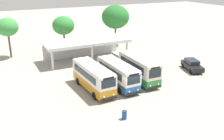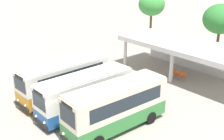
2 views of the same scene
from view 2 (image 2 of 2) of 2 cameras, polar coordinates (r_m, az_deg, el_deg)
The scene contains 10 objects.
ground_plane at distance 21.53m, azimuth -11.56°, elevation -10.47°, with size 180.00×180.00×0.00m, color #A39E93.
city_bus_nearest_orange at distance 24.67m, azimuth -9.25°, elevation -1.60°, with size 2.57×8.14×3.15m.
city_bus_second_in_row at distance 22.05m, azimuth -5.23°, elevation -4.32°, with size 2.32×7.82×3.06m.
city_bus_middle_cream at distance 19.80m, azimuth 0.87°, elevation -6.91°, with size 2.38×7.77×3.29m.
terminal_canopy at distance 29.96m, azimuth 15.19°, elevation 3.77°, with size 14.10×5.59×3.40m.
waiting_chair_end_by_column at distance 29.67m, azimuth 11.74°, elevation -0.43°, with size 0.44×0.44×0.86m.
waiting_chair_second_from_end at distance 29.33m, azimuth 12.77°, elevation -0.77°, with size 0.44×0.44×0.86m.
waiting_chair_middle_seat at distance 28.95m, azimuth 13.75°, elevation -1.14°, with size 0.44×0.44×0.86m.
roadside_tree_behind_canopy at distance 36.46m, azimuth 20.49°, elevation 9.31°, with size 4.10×4.10×6.37m.
roadside_tree_west_of_canopy at distance 41.28m, azimuth 7.76°, elevation 12.54°, with size 3.62×3.62×6.85m.
Camera 2 is at (16.48, -8.47, 10.98)m, focal length 46.72 mm.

